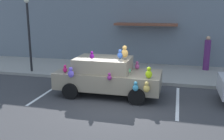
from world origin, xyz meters
name	(u,v)px	position (x,y,z in m)	size (l,w,h in m)	color
ground_plane	(117,106)	(0.00, 0.00, 0.00)	(60.00, 60.00, 0.00)	#38383A
sidewalk	(138,72)	(0.00, 5.00, 0.07)	(24.00, 4.00, 0.15)	gray
storefront_building	(145,13)	(0.00, 7.14, 3.19)	(24.00, 1.25, 6.40)	slate
parking_stripe_front	(178,102)	(2.14, 1.00, 0.00)	(0.12, 3.60, 0.01)	silver
parking_stripe_rear	(49,91)	(-3.27, 1.00, 0.00)	(0.12, 3.60, 0.01)	silver
plush_covered_car	(107,76)	(-0.71, 1.21, 0.80)	(4.26, 2.08, 2.09)	gray
teddy_bear_on_sidewalk	(105,68)	(-1.60, 3.96, 0.44)	(0.33, 0.28, 0.63)	#9E723D
street_lamp_post	(29,27)	(-5.58, 3.50, 2.52)	(0.28, 0.28, 3.86)	black
pedestrian_near_shopfront	(207,54)	(3.60, 6.13, 1.02)	(0.34, 0.34, 1.86)	#58245F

